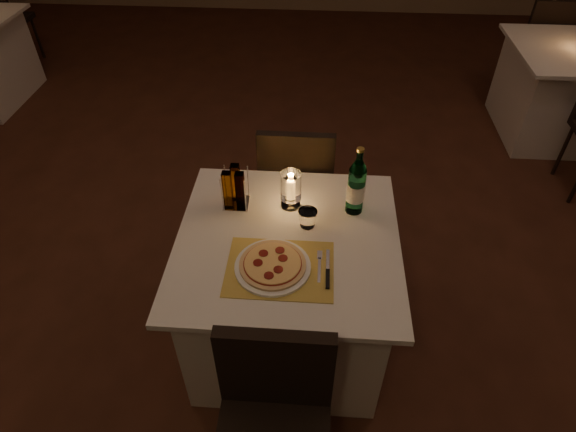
# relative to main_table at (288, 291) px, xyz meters

# --- Properties ---
(floor) EXTENTS (8.00, 10.00, 0.02)m
(floor) POSITION_rel_main_table_xyz_m (-0.24, 0.15, -0.38)
(floor) COLOR #442216
(floor) RESTS_ON ground
(main_table) EXTENTS (1.00, 1.00, 0.74)m
(main_table) POSITION_rel_main_table_xyz_m (0.00, 0.00, 0.00)
(main_table) COLOR silver
(main_table) RESTS_ON ground
(chair_near) EXTENTS (0.42, 0.42, 0.90)m
(chair_near) POSITION_rel_main_table_xyz_m (0.00, -0.71, 0.18)
(chair_near) COLOR black
(chair_near) RESTS_ON ground
(chair_far) EXTENTS (0.42, 0.42, 0.90)m
(chair_far) POSITION_rel_main_table_xyz_m (0.00, 0.71, 0.18)
(chair_far) COLOR black
(chair_far) RESTS_ON ground
(placemat) EXTENTS (0.45, 0.34, 0.00)m
(placemat) POSITION_rel_main_table_xyz_m (-0.02, -0.18, 0.37)
(placemat) COLOR gold
(placemat) RESTS_ON main_table
(plate) EXTENTS (0.32, 0.32, 0.01)m
(plate) POSITION_rel_main_table_xyz_m (-0.05, -0.18, 0.38)
(plate) COLOR white
(plate) RESTS_ON placemat
(pizza) EXTENTS (0.28, 0.28, 0.02)m
(pizza) POSITION_rel_main_table_xyz_m (-0.05, -0.18, 0.39)
(pizza) COLOR #D8B77F
(pizza) RESTS_ON plate
(fork) EXTENTS (0.02, 0.18, 0.00)m
(fork) POSITION_rel_main_table_xyz_m (0.14, -0.15, 0.37)
(fork) COLOR silver
(fork) RESTS_ON placemat
(knife) EXTENTS (0.02, 0.22, 0.01)m
(knife) POSITION_rel_main_table_xyz_m (0.18, -0.21, 0.37)
(knife) COLOR black
(knife) RESTS_ON placemat
(tumbler) EXTENTS (0.09, 0.09, 0.09)m
(tumbler) POSITION_rel_main_table_xyz_m (0.08, 0.09, 0.41)
(tumbler) COLOR white
(tumbler) RESTS_ON main_table
(water_bottle) EXTENTS (0.08, 0.08, 0.35)m
(water_bottle) POSITION_rel_main_table_xyz_m (0.30, 0.22, 0.51)
(water_bottle) COLOR #58A476
(water_bottle) RESTS_ON main_table
(hurricane_candle) EXTENTS (0.10, 0.10, 0.19)m
(hurricane_candle) POSITION_rel_main_table_xyz_m (-0.00, 0.23, 0.48)
(hurricane_candle) COLOR white
(hurricane_candle) RESTS_ON main_table
(cruet_caddy) EXTENTS (0.12, 0.12, 0.21)m
(cruet_caddy) POSITION_rel_main_table_xyz_m (-0.26, 0.22, 0.46)
(cruet_caddy) COLOR white
(cruet_caddy) RESTS_ON main_table
(neighbor_table_right) EXTENTS (1.00, 1.00, 0.74)m
(neighbor_table_right) POSITION_rel_main_table_xyz_m (2.12, 2.25, 0.00)
(neighbor_table_right) COLOR silver
(neighbor_table_right) RESTS_ON ground
(neighbor_chair_rb) EXTENTS (0.42, 0.42, 0.90)m
(neighbor_chair_rb) POSITION_rel_main_table_xyz_m (2.12, 2.96, 0.18)
(neighbor_chair_rb) COLOR black
(neighbor_chair_rb) RESTS_ON ground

